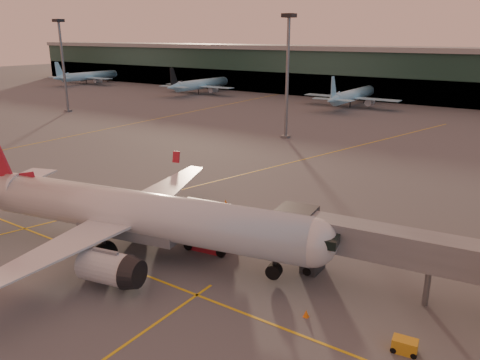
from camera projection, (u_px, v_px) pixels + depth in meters
The scene contains 13 objects.
ground at pixel (113, 304), 39.13m from camera, with size 600.00×600.00×0.00m, color #4C4F54.
taxi_markings at pixel (290, 169), 78.16m from camera, with size 100.12×173.00×0.01m.
terminal at pixel (457, 76), 148.40m from camera, with size 400.00×20.00×17.60m.
mast_west_far at pixel (63, 59), 131.97m from camera, with size 2.40×2.40×25.60m.
mast_west_near at pixel (288, 68), 97.52m from camera, with size 2.40×2.40×25.60m.
distant_aircraft_row at pixel (479, 118), 126.41m from camera, with size 350.00×34.00×13.00m.
main_airplane at pixel (129, 214), 47.14m from camera, with size 42.87×38.95×13.03m.
jet_bridge at pixel (452, 260), 37.08m from camera, with size 28.28×6.33×6.27m.
catering_truck at pixel (208, 224), 48.51m from camera, with size 6.52×3.55×4.81m.
gpu_cart at pixel (405, 346), 33.00m from camera, with size 1.88×1.27×1.03m.
cone_nose at pixel (306, 314), 37.20m from camera, with size 0.49×0.49×0.62m.
cone_tail at pixel (32, 208), 59.93m from camera, with size 0.44×0.44×0.57m.
cone_wing_left at pixel (226, 202), 62.00m from camera, with size 0.48×0.48×0.62m.
Camera 1 is at (28.11, -22.31, 21.54)m, focal length 35.00 mm.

